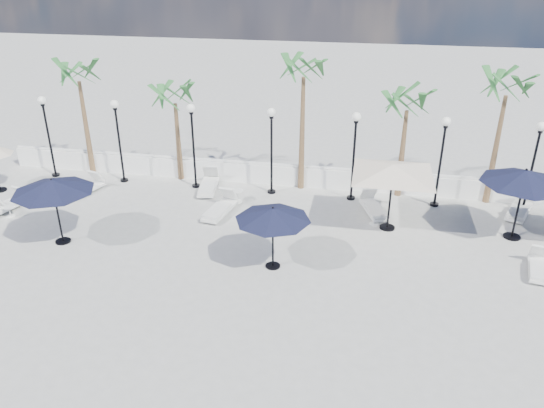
% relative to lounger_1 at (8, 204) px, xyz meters
% --- Properties ---
extents(ground, '(100.00, 100.00, 0.00)m').
position_rel_lounger_1_xyz_m(ground, '(10.42, -2.80, -0.24)').
color(ground, '#999994').
rests_on(ground, ground).
extents(balustrade, '(26.00, 0.30, 1.01)m').
position_rel_lounger_1_xyz_m(balustrade, '(10.42, 4.70, 0.23)').
color(balustrade, white).
rests_on(balustrade, ground).
extents(lamppost_0, '(0.36, 0.36, 3.84)m').
position_rel_lounger_1_xyz_m(lamppost_0, '(-0.08, 3.70, 2.25)').
color(lamppost_0, black).
rests_on(lamppost_0, ground).
extents(lamppost_1, '(0.36, 0.36, 3.84)m').
position_rel_lounger_1_xyz_m(lamppost_1, '(3.42, 3.70, 2.25)').
color(lamppost_1, black).
rests_on(lamppost_1, ground).
extents(lamppost_2, '(0.36, 0.36, 3.84)m').
position_rel_lounger_1_xyz_m(lamppost_2, '(6.92, 3.70, 2.25)').
color(lamppost_2, black).
rests_on(lamppost_2, ground).
extents(lamppost_3, '(0.36, 0.36, 3.84)m').
position_rel_lounger_1_xyz_m(lamppost_3, '(10.42, 3.70, 2.25)').
color(lamppost_3, black).
rests_on(lamppost_3, ground).
extents(lamppost_4, '(0.36, 0.36, 3.84)m').
position_rel_lounger_1_xyz_m(lamppost_4, '(13.92, 3.70, 2.25)').
color(lamppost_4, black).
rests_on(lamppost_4, ground).
extents(lamppost_5, '(0.36, 0.36, 3.84)m').
position_rel_lounger_1_xyz_m(lamppost_5, '(17.42, 3.70, 2.25)').
color(lamppost_5, black).
rests_on(lamppost_5, ground).
extents(lamppost_6, '(0.36, 0.36, 3.84)m').
position_rel_lounger_1_xyz_m(lamppost_6, '(20.92, 3.70, 2.25)').
color(lamppost_6, black).
rests_on(lamppost_6, ground).
extents(palm_0, '(2.60, 2.60, 5.50)m').
position_rel_lounger_1_xyz_m(palm_0, '(1.42, 4.50, 4.30)').
color(palm_0, brown).
rests_on(palm_0, ground).
extents(palm_1, '(2.60, 2.60, 4.70)m').
position_rel_lounger_1_xyz_m(palm_1, '(5.92, 4.50, 3.52)').
color(palm_1, brown).
rests_on(palm_1, ground).
extents(palm_2, '(2.60, 2.60, 6.10)m').
position_rel_lounger_1_xyz_m(palm_2, '(11.62, 4.50, 4.88)').
color(palm_2, brown).
rests_on(palm_2, ground).
extents(palm_3, '(2.60, 2.60, 4.90)m').
position_rel_lounger_1_xyz_m(palm_3, '(15.92, 4.50, 3.71)').
color(palm_3, brown).
rests_on(palm_3, ground).
extents(palm_4, '(2.60, 2.60, 5.70)m').
position_rel_lounger_1_xyz_m(palm_4, '(19.62, 4.50, 4.49)').
color(palm_4, brown).
rests_on(palm_4, ground).
extents(lounger_1, '(1.09, 1.99, 0.71)m').
position_rel_lounger_1_xyz_m(lounger_1, '(0.00, 0.00, 0.00)').
color(lounger_1, silver).
rests_on(lounger_1, ground).
extents(lounger_2, '(1.19, 2.08, 0.74)m').
position_rel_lounger_1_xyz_m(lounger_2, '(2.31, 2.10, 0.01)').
color(lounger_2, silver).
rests_on(lounger_2, ground).
extents(lounger_3, '(1.04, 2.23, 0.80)m').
position_rel_lounger_1_xyz_m(lounger_3, '(8.77, 1.21, 0.03)').
color(lounger_3, silver).
rests_on(lounger_3, ground).
extents(lounger_4, '(1.03, 2.25, 0.81)m').
position_rel_lounger_1_xyz_m(lounger_4, '(7.60, 3.43, 0.03)').
color(lounger_4, silver).
rests_on(lounger_4, ground).
extents(lounger_5, '(1.25, 2.09, 0.75)m').
position_rel_lounger_1_xyz_m(lounger_5, '(14.91, 2.47, 0.01)').
color(lounger_5, silver).
rests_on(lounger_5, ground).
extents(lounger_6, '(0.92, 1.87, 0.67)m').
position_rel_lounger_1_xyz_m(lounger_6, '(20.36, -1.03, -0.01)').
color(lounger_6, silver).
rests_on(lounger_6, ground).
extents(lounger_7, '(1.46, 2.21, 0.79)m').
position_rel_lounger_1_xyz_m(lounger_7, '(20.71, 3.43, 0.03)').
color(lounger_7, silver).
rests_on(lounger_7, ground).
extents(side_table_0, '(0.46, 0.46, 0.44)m').
position_rel_lounger_1_xyz_m(side_table_0, '(0.51, -0.59, 0.03)').
color(side_table_0, silver).
rests_on(side_table_0, ground).
extents(side_table_1, '(0.56, 0.56, 0.55)m').
position_rel_lounger_1_xyz_m(side_table_1, '(9.15, 2.49, 0.09)').
color(side_table_1, silver).
rests_on(side_table_1, ground).
extents(side_table_2, '(0.50, 0.50, 0.48)m').
position_rel_lounger_1_xyz_m(side_table_2, '(14.95, 1.49, 0.05)').
color(side_table_2, silver).
rests_on(side_table_2, ground).
extents(parasol_navy_left, '(2.89, 2.89, 2.55)m').
position_rel_lounger_1_xyz_m(parasol_navy_left, '(3.69, -2.08, 2.01)').
color(parasol_navy_left, black).
rests_on(parasol_navy_left, ground).
extents(parasol_navy_mid, '(2.53, 2.53, 2.27)m').
position_rel_lounger_1_xyz_m(parasol_navy_mid, '(11.62, -2.29, 1.75)').
color(parasol_navy_mid, black).
rests_on(parasol_navy_mid, ground).
extents(parasol_navy_right, '(3.11, 3.11, 2.78)m').
position_rel_lounger_1_xyz_m(parasol_navy_right, '(20.05, 1.39, 2.21)').
color(parasol_navy_right, black).
rests_on(parasol_navy_right, ground).
extents(parasol_cream_sq_a, '(5.80, 5.80, 2.85)m').
position_rel_lounger_1_xyz_m(parasol_cream_sq_a, '(15.46, 1.25, 2.40)').
color(parasol_cream_sq_a, black).
rests_on(parasol_cream_sq_a, ground).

